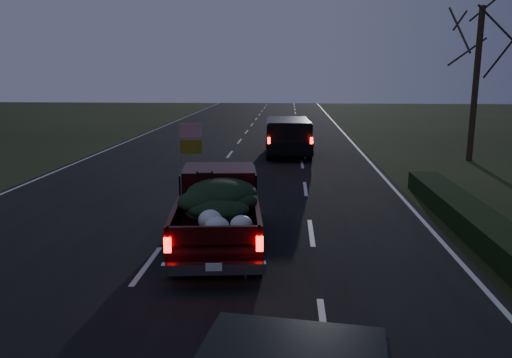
# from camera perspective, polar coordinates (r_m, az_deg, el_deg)

# --- Properties ---
(ground) EXTENTS (120.00, 120.00, 0.00)m
(ground) POSITION_cam_1_polar(r_m,az_deg,el_deg) (11.07, -12.35, -9.70)
(ground) COLOR black
(ground) RESTS_ON ground
(road_asphalt) EXTENTS (14.00, 120.00, 0.02)m
(road_asphalt) POSITION_cam_1_polar(r_m,az_deg,el_deg) (11.07, -12.35, -9.65)
(road_asphalt) COLOR black
(road_asphalt) RESTS_ON ground
(hedge_row) EXTENTS (1.00, 10.00, 0.60)m
(hedge_row) POSITION_cam_1_polar(r_m,az_deg,el_deg) (14.23, 23.46, -4.27)
(hedge_row) COLOR black
(hedge_row) RESTS_ON ground
(bare_tree_far) EXTENTS (3.60, 3.60, 7.00)m
(bare_tree_far) POSITION_cam_1_polar(r_m,az_deg,el_deg) (25.36, 24.13, 13.65)
(bare_tree_far) COLOR black
(bare_tree_far) RESTS_ON ground
(pickup_truck) EXTENTS (2.42, 5.14, 2.61)m
(pickup_truck) POSITION_cam_1_polar(r_m,az_deg,el_deg) (11.89, -4.34, -2.98)
(pickup_truck) COLOR black
(pickup_truck) RESTS_ON ground
(lead_suv) EXTENTS (2.38, 5.23, 1.48)m
(lead_suv) POSITION_cam_1_polar(r_m,az_deg,el_deg) (25.01, 3.66, 5.23)
(lead_suv) COLOR black
(lead_suv) RESTS_ON ground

